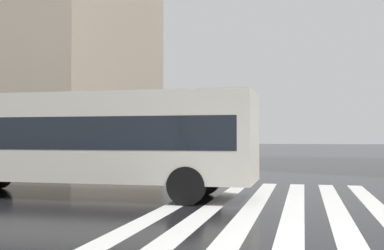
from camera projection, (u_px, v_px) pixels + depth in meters
name	position (u px, v px, depth m)	size (l,w,h in m)	color
zebra_crossing	(272.00, 210.00, 11.40)	(13.00, 5.50, 0.01)	silver
city_bus	(71.00, 137.00, 14.29)	(2.60, 11.00, 3.00)	beige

